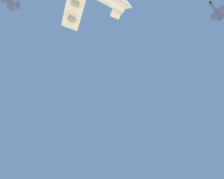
# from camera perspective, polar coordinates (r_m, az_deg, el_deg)

# --- Properties ---
(chase_jet_lead) EXTENTS (9.07, 15.07, 4.00)m
(chase_jet_lead) POSITION_cam_1_polar(r_m,az_deg,el_deg) (128.27, 30.38, 20.81)
(chase_jet_lead) COLOR #38478C
(chase_jet_right_wing) EXTENTS (13.07, 12.58, 4.00)m
(chase_jet_right_wing) POSITION_cam_1_polar(r_m,az_deg,el_deg) (133.51, -30.28, 22.96)
(chase_jet_right_wing) COLOR #38478C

